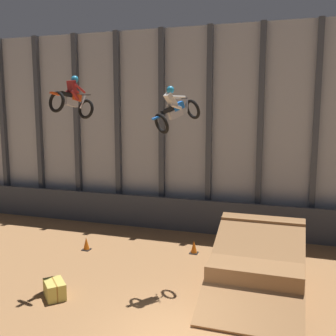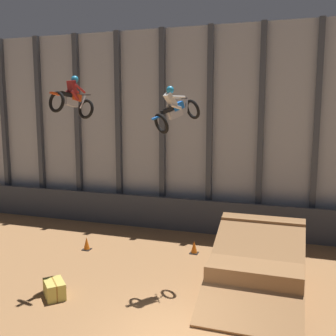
{
  "view_description": "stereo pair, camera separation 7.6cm",
  "coord_description": "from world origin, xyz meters",
  "px_view_note": "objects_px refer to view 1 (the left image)",
  "views": [
    {
      "loc": [
        2.94,
        -9.5,
        6.25
      ],
      "look_at": [
        -1.7,
        4.71,
        4.0
      ],
      "focal_mm": 42.0,
      "sensor_mm": 36.0,
      "label": 1
    },
    {
      "loc": [
        3.01,
        -9.47,
        6.25
      ],
      "look_at": [
        -1.7,
        4.71,
        4.0
      ],
      "focal_mm": 42.0,
      "sensor_mm": 36.0,
      "label": 2
    }
  ],
  "objects_px": {
    "rider_bike_left_air": "(72,99)",
    "rider_bike_right_air": "(175,110)",
    "traffic_cone_near_ramp": "(194,247)",
    "hay_bale_trackside": "(55,289)",
    "dirt_ramp": "(258,265)",
    "traffic_cone_arena_edge": "(86,244)"
  },
  "relations": [
    {
      "from": "rider_bike_left_air",
      "to": "rider_bike_right_air",
      "type": "relative_size",
      "value": 1.01
    },
    {
      "from": "rider_bike_right_air",
      "to": "traffic_cone_near_ramp",
      "type": "bearing_deg",
      "value": 128.76
    },
    {
      "from": "dirt_ramp",
      "to": "rider_bike_left_air",
      "type": "height_order",
      "value": "rider_bike_left_air"
    },
    {
      "from": "rider_bike_left_air",
      "to": "traffic_cone_arena_edge",
      "type": "relative_size",
      "value": 3.08
    },
    {
      "from": "traffic_cone_near_ramp",
      "to": "hay_bale_trackside",
      "type": "relative_size",
      "value": 0.55
    },
    {
      "from": "dirt_ramp",
      "to": "traffic_cone_arena_edge",
      "type": "bearing_deg",
      "value": 170.97
    },
    {
      "from": "dirt_ramp",
      "to": "rider_bike_right_air",
      "type": "xyz_separation_m",
      "value": [
        -2.91,
        -0.64,
        5.46
      ]
    },
    {
      "from": "rider_bike_left_air",
      "to": "hay_bale_trackside",
      "type": "xyz_separation_m",
      "value": [
        0.15,
        -1.77,
        -6.32
      ]
    },
    {
      "from": "dirt_ramp",
      "to": "traffic_cone_near_ramp",
      "type": "distance_m",
      "value": 3.76
    },
    {
      "from": "rider_bike_right_air",
      "to": "hay_bale_trackside",
      "type": "xyz_separation_m",
      "value": [
        -3.45,
        -2.46,
        -5.93
      ]
    },
    {
      "from": "rider_bike_right_air",
      "to": "hay_bale_trackside",
      "type": "height_order",
      "value": "rider_bike_right_air"
    },
    {
      "from": "rider_bike_left_air",
      "to": "traffic_cone_near_ramp",
      "type": "relative_size",
      "value": 3.08
    },
    {
      "from": "rider_bike_left_air",
      "to": "hay_bale_trackside",
      "type": "relative_size",
      "value": 1.68
    },
    {
      "from": "dirt_ramp",
      "to": "traffic_cone_arena_edge",
      "type": "xyz_separation_m",
      "value": [
        -7.63,
        1.21,
        -0.47
      ]
    },
    {
      "from": "rider_bike_right_air",
      "to": "traffic_cone_arena_edge",
      "type": "bearing_deg",
      "value": -163.3
    },
    {
      "from": "traffic_cone_arena_edge",
      "to": "hay_bale_trackside",
      "type": "bearing_deg",
      "value": -73.65
    },
    {
      "from": "rider_bike_right_air",
      "to": "traffic_cone_near_ramp",
      "type": "height_order",
      "value": "rider_bike_right_air"
    },
    {
      "from": "traffic_cone_near_ramp",
      "to": "traffic_cone_arena_edge",
      "type": "xyz_separation_m",
      "value": [
        -4.69,
        -1.09,
        0.0
      ]
    },
    {
      "from": "rider_bike_left_air",
      "to": "dirt_ramp",
      "type": "bearing_deg",
      "value": 26.07
    },
    {
      "from": "dirt_ramp",
      "to": "hay_bale_trackside",
      "type": "xyz_separation_m",
      "value": [
        -6.36,
        -3.1,
        -0.47
      ]
    },
    {
      "from": "rider_bike_left_air",
      "to": "traffic_cone_near_ramp",
      "type": "bearing_deg",
      "value": 59.96
    },
    {
      "from": "rider_bike_right_air",
      "to": "traffic_cone_arena_edge",
      "type": "relative_size",
      "value": 3.04
    }
  ]
}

